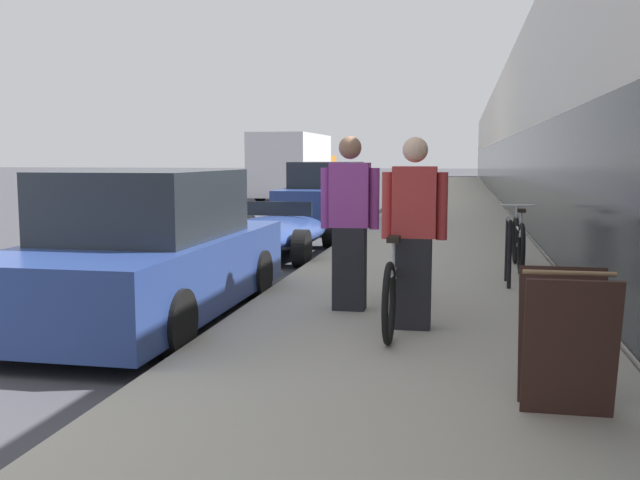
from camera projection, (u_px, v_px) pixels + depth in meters
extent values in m
cube|color=#A39E8E|center=(448.00, 205.00, 24.81)|extent=(3.64, 70.00, 0.12)
cube|color=silver|center=(613.00, 140.00, 30.99)|extent=(10.00, 70.00, 4.96)
cube|color=#1E2328|center=(495.00, 168.00, 32.10)|extent=(0.10, 63.00, 2.20)
torus|color=black|center=(407.00, 268.00, 8.05)|extent=(0.06, 0.72, 0.72)
torus|color=black|center=(389.00, 303.00, 6.10)|extent=(0.06, 0.72, 0.72)
cylinder|color=#B7BCC1|center=(399.00, 262.00, 7.05)|extent=(0.04, 1.70, 0.04)
cylinder|color=#B7BCC1|center=(396.00, 278.00, 6.67)|extent=(0.04, 1.01, 0.33)
cylinder|color=#B7BCC1|center=(394.00, 255.00, 6.41)|extent=(0.03, 0.03, 0.30)
cube|color=black|center=(394.00, 239.00, 6.39)|extent=(0.11, 0.22, 0.05)
cylinder|color=#B7BCC1|center=(406.00, 237.00, 7.85)|extent=(0.03, 0.03, 0.31)
cylinder|color=silver|center=(406.00, 223.00, 7.83)|extent=(0.52, 0.03, 0.03)
cube|color=black|center=(413.00, 283.00, 6.68)|extent=(0.33, 0.24, 0.86)
cube|color=#B23333|center=(415.00, 202.00, 6.59)|extent=(0.40, 0.24, 0.66)
cylinder|color=#B23333|center=(387.00, 205.00, 6.65)|extent=(0.10, 0.10, 0.62)
cylinder|color=#B23333|center=(442.00, 206.00, 6.55)|extent=(0.10, 0.10, 0.62)
sphere|color=beige|center=(415.00, 150.00, 6.54)|extent=(0.23, 0.23, 0.23)
cube|color=black|center=(350.00, 268.00, 7.51)|extent=(0.34, 0.24, 0.88)
cube|color=#933D93|center=(350.00, 195.00, 7.42)|extent=(0.41, 0.24, 0.67)
cylinder|color=#933D93|center=(326.00, 198.00, 7.47)|extent=(0.10, 0.10, 0.63)
cylinder|color=#933D93|center=(374.00, 199.00, 7.37)|extent=(0.10, 0.10, 0.63)
sphere|color=#936B51|center=(350.00, 148.00, 7.36)|extent=(0.24, 0.24, 0.24)
cylinder|color=black|center=(510.00, 255.00, 8.70)|extent=(0.05, 0.05, 0.82)
cylinder|color=black|center=(507.00, 250.00, 9.24)|extent=(0.05, 0.05, 0.82)
cylinder|color=black|center=(509.00, 220.00, 8.92)|extent=(0.05, 0.55, 0.05)
torus|color=black|center=(515.00, 240.00, 10.80)|extent=(0.06, 0.72, 0.72)
torus|color=black|center=(521.00, 249.00, 9.73)|extent=(0.06, 0.72, 0.72)
cylinder|color=#B7BCC1|center=(519.00, 229.00, 10.24)|extent=(0.04, 0.94, 0.04)
cylinder|color=#B7BCC1|center=(520.00, 238.00, 10.04)|extent=(0.04, 0.57, 0.33)
cylinder|color=#B7BCC1|center=(521.00, 221.00, 9.88)|extent=(0.03, 0.03, 0.30)
cube|color=black|center=(521.00, 210.00, 9.86)|extent=(0.11, 0.22, 0.05)
cylinder|color=#B7BCC1|center=(517.00, 216.00, 10.67)|extent=(0.03, 0.03, 0.31)
cylinder|color=silver|center=(517.00, 205.00, 10.66)|extent=(0.52, 0.03, 0.03)
cube|color=#331E19|center=(570.00, 349.00, 4.32)|extent=(0.56, 0.20, 0.89)
cube|color=#331E19|center=(562.00, 335.00, 4.68)|extent=(0.56, 0.20, 0.89)
cylinder|color=#93704C|center=(569.00, 273.00, 4.45)|extent=(0.56, 0.03, 0.03)
cube|color=navy|center=(149.00, 272.00, 7.56)|extent=(1.79, 4.33, 0.73)
cube|color=#1E2328|center=(147.00, 204.00, 7.48)|extent=(1.54, 2.16, 0.70)
cylinder|color=black|center=(132.00, 271.00, 9.01)|extent=(0.22, 0.60, 0.60)
cylinder|color=black|center=(258.00, 275.00, 8.69)|extent=(0.22, 0.60, 0.60)
cylinder|color=black|center=(3.00, 315.00, 6.49)|extent=(0.22, 0.60, 0.60)
cylinder|color=black|center=(174.00, 323.00, 6.16)|extent=(0.22, 0.60, 0.60)
ellipsoid|color=navy|center=(272.00, 233.00, 12.57)|extent=(1.75, 4.28, 0.54)
cube|color=#1E2328|center=(279.00, 209.00, 13.05)|extent=(1.23, 0.04, 0.26)
cylinder|color=black|center=(248.00, 231.00, 13.95)|extent=(0.22, 0.60, 0.60)
cylinder|color=black|center=(330.00, 232.00, 13.63)|extent=(0.22, 0.60, 0.60)
cylinder|color=black|center=(203.00, 246.00, 11.53)|extent=(0.22, 0.60, 0.60)
cylinder|color=black|center=(302.00, 248.00, 11.21)|extent=(0.22, 0.60, 0.60)
cube|color=navy|center=(327.00, 205.00, 17.50)|extent=(1.77, 4.17, 0.84)
cube|color=#1E2328|center=(327.00, 175.00, 17.42)|extent=(1.52, 2.09, 0.62)
cylinder|color=black|center=(305.00, 211.00, 18.91)|extent=(0.22, 0.60, 0.60)
cylinder|color=black|center=(366.00, 212.00, 18.59)|extent=(0.22, 0.60, 0.60)
cylinder|color=black|center=(282.00, 219.00, 16.47)|extent=(0.22, 0.60, 0.60)
cylinder|color=black|center=(352.00, 221.00, 16.15)|extent=(0.22, 0.60, 0.60)
cube|color=orange|center=(311.00, 173.00, 32.25)|extent=(2.02, 1.86, 1.57)
cube|color=silver|center=(292.00, 165.00, 28.59)|extent=(2.19, 5.57, 2.42)
cylinder|color=black|center=(287.00, 187.00, 32.05)|extent=(0.28, 0.84, 0.84)
cylinder|color=black|center=(330.00, 187.00, 31.66)|extent=(0.28, 0.84, 0.84)
cylinder|color=black|center=(260.00, 191.00, 27.81)|extent=(0.28, 0.84, 0.84)
cylinder|color=black|center=(310.00, 192.00, 27.43)|extent=(0.28, 0.84, 0.84)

